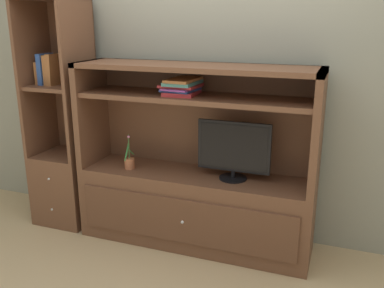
# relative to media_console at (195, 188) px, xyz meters

# --- Properties ---
(ground_plane) EXTENTS (8.00, 8.00, 0.00)m
(ground_plane) POSITION_rel_media_console_xyz_m (0.00, -0.41, -0.45)
(ground_plane) COLOR tan
(painted_rear_wall) EXTENTS (6.00, 0.10, 2.80)m
(painted_rear_wall) POSITION_rel_media_console_xyz_m (0.00, 0.34, 0.95)
(painted_rear_wall) COLOR gray
(painted_rear_wall) RESTS_ON ground_plane
(media_console) EXTENTS (1.80, 0.49, 1.40)m
(media_console) POSITION_rel_media_console_xyz_m (0.00, 0.00, 0.00)
(media_console) COLOR brown
(media_console) RESTS_ON ground_plane
(tv_monitor) EXTENTS (0.54, 0.20, 0.43)m
(tv_monitor) POSITION_rel_media_console_xyz_m (0.30, -0.01, 0.35)
(tv_monitor) COLOR black
(tv_monitor) RESTS_ON media_console
(potted_plant) EXTENTS (0.08, 0.09, 0.28)m
(potted_plant) POSITION_rel_media_console_xyz_m (-0.52, -0.07, 0.17)
(potted_plant) COLOR #B26642
(potted_plant) RESTS_ON media_console
(magazine_stack) EXTENTS (0.28, 0.33, 0.12)m
(magazine_stack) POSITION_rel_media_console_xyz_m (-0.10, -0.01, 0.78)
(magazine_stack) COLOR red
(magazine_stack) RESTS_ON media_console
(bookshelf_tall) EXTENTS (0.46, 0.46, 1.87)m
(bookshelf_tall) POSITION_rel_media_console_xyz_m (-1.18, 0.01, 0.15)
(bookshelf_tall) COLOR brown
(bookshelf_tall) RESTS_ON ground_plane
(upright_book_row) EXTENTS (0.17, 0.17, 0.25)m
(upright_book_row) POSITION_rel_media_console_xyz_m (-1.26, -0.01, 0.85)
(upright_book_row) COLOR #A56638
(upright_book_row) RESTS_ON bookshelf_tall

